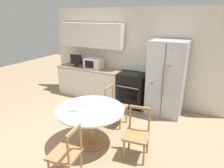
% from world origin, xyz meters
% --- Properties ---
extents(ground_plane, '(14.00, 14.00, 0.00)m').
position_xyz_m(ground_plane, '(0.00, 0.00, 0.00)').
color(ground_plane, '#9E8466').
extents(back_wall, '(5.20, 0.44, 2.60)m').
position_xyz_m(back_wall, '(-0.31, 2.59, 1.44)').
color(back_wall, silver).
rests_on(back_wall, ground_plane).
extents(kitchen_counter, '(2.05, 0.64, 0.90)m').
position_xyz_m(kitchen_counter, '(-1.19, 2.29, 0.45)').
color(kitchen_counter, silver).
rests_on(kitchen_counter, ground_plane).
extents(refrigerator, '(0.86, 0.74, 1.85)m').
position_xyz_m(refrigerator, '(1.12, 2.22, 0.92)').
color(refrigerator, '#B2B5BA').
rests_on(refrigerator, ground_plane).
extents(oven_range, '(0.73, 0.68, 1.08)m').
position_xyz_m(oven_range, '(0.21, 2.26, 0.47)').
color(oven_range, black).
rests_on(oven_range, ground_plane).
extents(microwave, '(0.51, 0.35, 0.30)m').
position_xyz_m(microwave, '(-1.03, 2.27, 1.05)').
color(microwave, white).
rests_on(microwave, kitchen_counter).
extents(countertop_tv, '(0.40, 0.16, 0.35)m').
position_xyz_m(countertop_tv, '(-1.70, 2.29, 1.09)').
color(countertop_tv, black).
rests_on(countertop_tv, kitchen_counter).
extents(dining_table, '(1.27, 1.27, 0.76)m').
position_xyz_m(dining_table, '(0.20, 0.21, 0.63)').
color(dining_table, white).
rests_on(dining_table, ground_plane).
extents(dining_chair_right, '(0.47, 0.47, 0.90)m').
position_xyz_m(dining_chair_right, '(1.10, 0.29, 0.43)').
color(dining_chair_right, '#9E7042').
rests_on(dining_chair_right, ground_plane).
extents(dining_chair_far, '(0.42, 0.42, 0.90)m').
position_xyz_m(dining_chair_far, '(0.27, 1.11, 0.43)').
color(dining_chair_far, '#9E7042').
rests_on(dining_chair_far, ground_plane).
extents(dining_chair_near, '(0.47, 0.47, 0.90)m').
position_xyz_m(dining_chair_near, '(0.36, -0.69, 0.43)').
color(dining_chair_near, '#9E7042').
rests_on(dining_chair_near, ground_plane).
extents(candle_glass, '(0.08, 0.08, 0.08)m').
position_xyz_m(candle_glass, '(0.04, 0.27, 0.80)').
color(candle_glass, silver).
rests_on(candle_glass, dining_table).
extents(folded_napkin, '(0.19, 0.11, 0.05)m').
position_xyz_m(folded_napkin, '(0.02, -0.03, 0.79)').
color(folded_napkin, beige).
rests_on(folded_napkin, dining_table).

